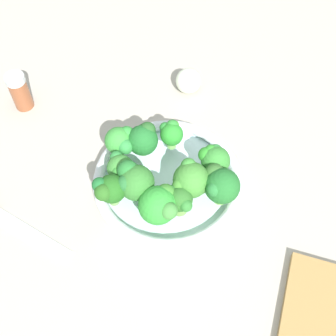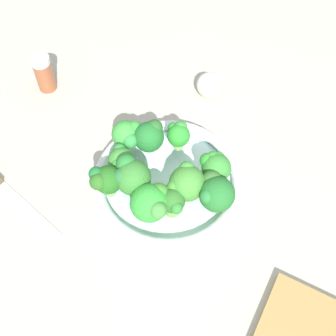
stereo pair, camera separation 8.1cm
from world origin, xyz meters
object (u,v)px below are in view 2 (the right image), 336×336
object	(u,v)px
bowl	(168,182)
broccoli_floret_0	(186,183)
broccoli_floret_6	(131,176)
broccoli_floret_4	(179,134)
broccoli_floret_2	(150,135)
broccoli_floret_9	(121,161)
broccoli_floret_3	(128,134)
broccoli_floret_8	(106,180)
broccoli_floret_1	(173,201)
broccoli_floret_7	(215,166)
garlic_bulb	(209,85)
pepper_shaker	(44,73)
broccoli_floret_5	(151,202)
broccoli_floret_10	(216,193)

from	to	relation	value
bowl	broccoli_floret_0	xyz separation A→B (cm)	(-3.27, -3.94, 6.20)
broccoli_floret_6	broccoli_floret_4	bearing A→B (deg)	-28.75
broccoli_floret_2	broccoli_floret_9	bearing A→B (deg)	148.36
bowl	broccoli_floret_6	size ratio (longest dim) A/B	3.69
bowl	broccoli_floret_3	world-z (taller)	broccoli_floret_3
broccoli_floret_3	broccoli_floret_8	world-z (taller)	broccoli_floret_8
broccoli_floret_9	broccoli_floret_3	bearing A→B (deg)	2.89
broccoli_floret_1	broccoli_floret_7	distance (cm)	10.31
garlic_bulb	broccoli_floret_7	bearing A→B (deg)	-169.67
broccoli_floret_0	pepper_shaker	size ratio (longest dim) A/B	0.86
bowl	garlic_bulb	world-z (taller)	garlic_bulb
bowl	broccoli_floret_7	bearing A→B (deg)	-79.55
broccoli_floret_1	pepper_shaker	size ratio (longest dim) A/B	0.69
broccoli_floret_2	pepper_shaker	distance (cm)	30.67
broccoli_floret_3	garlic_bulb	distance (cm)	24.15
broccoli_floret_1	broccoli_floret_9	world-z (taller)	broccoli_floret_1
broccoli_floret_2	broccoli_floret_5	world-z (taller)	broccoli_floret_5
broccoli_floret_1	broccoli_floret_7	size ratio (longest dim) A/B	0.93
broccoli_floret_0	broccoli_floret_7	world-z (taller)	broccoli_floret_0
broccoli_floret_8	broccoli_floret_10	bearing A→B (deg)	-85.84
broccoli_floret_3	broccoli_floret_10	distance (cm)	20.56
broccoli_floret_2	broccoli_floret_6	world-z (taller)	broccoli_floret_6
broccoli_floret_0	broccoli_floret_5	world-z (taller)	broccoli_floret_0
broccoli_floret_8	broccoli_floret_10	world-z (taller)	broccoli_floret_10
broccoli_floret_1	broccoli_floret_6	xyz separation A→B (cm)	(2.93, 8.09, 1.09)
broccoli_floret_6	broccoli_floret_7	world-z (taller)	broccoli_floret_6
broccoli_floret_10	pepper_shaker	world-z (taller)	broccoli_floret_10
broccoli_floret_5	pepper_shaker	size ratio (longest dim) A/B	0.82
broccoli_floret_6	broccoli_floret_10	world-z (taller)	same
broccoli_floret_5	broccoli_floret_9	size ratio (longest dim) A/B	1.22
broccoli_floret_4	broccoli_floret_5	size ratio (longest dim) A/B	0.81
broccoli_floret_6	broccoli_floret_9	bearing A→B (deg)	38.73
broccoli_floret_0	broccoli_floret_9	xyz separation A→B (cm)	(2.86, 12.54, -1.00)
broccoli_floret_8	broccoli_floret_0	bearing A→B (deg)	-80.43
broccoli_floret_7	broccoli_floret_10	distance (cm)	5.83
bowl	broccoli_floret_5	size ratio (longest dim) A/B	3.94
broccoli_floret_9	broccoli_floret_2	bearing A→B (deg)	-31.64
broccoli_floret_5	broccoli_floret_8	distance (cm)	8.97
broccoli_floret_1	broccoli_floret_5	xyz separation A→B (cm)	(-1.18, 3.61, 0.39)
broccoli_floret_6	broccoli_floret_7	distance (cm)	15.12
broccoli_floret_2	broccoli_floret_4	bearing A→B (deg)	-73.31
broccoli_floret_10	broccoli_floret_2	bearing A→B (deg)	53.73
broccoli_floret_0	broccoli_floret_8	world-z (taller)	broccoli_floret_0
broccoli_floret_6	garlic_bulb	size ratio (longest dim) A/B	1.37
broccoli_floret_7	broccoli_floret_8	xyz separation A→B (cm)	(-7.13, 18.21, 0.66)
broccoli_floret_4	broccoli_floret_8	bearing A→B (deg)	141.56
broccoli_floret_4	broccoli_floret_3	bearing A→B (deg)	101.52
broccoli_floret_0	broccoli_floret_8	xyz separation A→B (cm)	(-2.34, 13.85, 0.20)
broccoli_floret_3	garlic_bulb	xyz separation A→B (cm)	(19.93, -12.83, -4.61)
broccoli_floret_6	broccoli_floret_5	bearing A→B (deg)	-132.52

